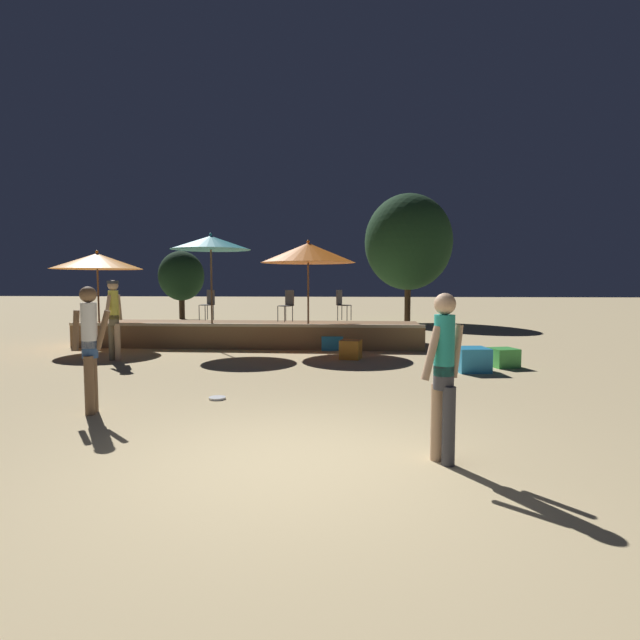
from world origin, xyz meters
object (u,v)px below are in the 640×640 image
at_px(cube_seat_3, 331,342).
at_px(bistro_chair_2, 288,303).
at_px(cube_seat_0, 503,358).
at_px(person_1, 114,314).
at_px(background_tree_1, 408,242).
at_px(bistro_chair_0, 342,302).
at_px(bistro_chair_1, 209,302).
at_px(background_tree_0, 181,276).
at_px(patio_umbrella_0, 308,253).
at_px(cube_seat_2, 351,349).
at_px(person_0, 90,344).
at_px(patio_umbrella_1, 211,243).
at_px(patio_umbrella_2, 97,261).
at_px(person_2, 444,371).
at_px(frisbee_disc, 217,398).
at_px(cube_seat_1, 472,359).

bearing_deg(cube_seat_3, bistro_chair_2, 151.02).
relative_size(cube_seat_0, person_1, 0.34).
xyz_separation_m(person_1, background_tree_1, (7.93, 12.21, 2.59)).
relative_size(bistro_chair_0, bistro_chair_2, 1.00).
relative_size(bistro_chair_1, background_tree_0, 0.26).
distance_m(patio_umbrella_0, cube_seat_2, 3.16).
bearing_deg(bistro_chair_1, cube_seat_3, 19.85).
bearing_deg(person_1, person_0, 130.11).
relative_size(patio_umbrella_0, cube_seat_3, 4.47).
relative_size(patio_umbrella_1, cube_seat_2, 5.70).
distance_m(cube_seat_3, background_tree_0, 13.80).
bearing_deg(bistro_chair_1, bistro_chair_2, 27.00).
distance_m(patio_umbrella_2, background_tree_0, 11.03).
relative_size(cube_seat_0, cube_seat_3, 0.97).
height_order(patio_umbrella_0, cube_seat_0, patio_umbrella_0).
distance_m(background_tree_0, background_tree_1, 11.31).
bearing_deg(background_tree_1, cube_seat_0, -85.87).
bearing_deg(person_2, cube_seat_2, -25.34).
xyz_separation_m(cube_seat_0, cube_seat_3, (-3.88, 2.53, -0.01)).
bearing_deg(cube_seat_0, patio_umbrella_1, 161.80).
height_order(patio_umbrella_0, person_1, patio_umbrella_0).
relative_size(bistro_chair_1, frisbee_disc, 3.41).
xyz_separation_m(cube_seat_0, frisbee_disc, (-5.34, -3.44, -0.18)).
bearing_deg(bistro_chair_0, cube_seat_3, -168.58).
bearing_deg(patio_umbrella_0, person_0, -108.49).
distance_m(patio_umbrella_1, person_2, 9.84).
bearing_deg(cube_seat_2, cube_seat_1, -30.79).
distance_m(person_2, frisbee_disc, 4.08).
relative_size(patio_umbrella_0, person_0, 1.68).
bearing_deg(cube_seat_3, bistro_chair_1, 162.99).
bearing_deg(frisbee_disc, cube_seat_0, 32.76).
height_order(cube_seat_0, bistro_chair_0, bistro_chair_0).
xyz_separation_m(person_1, frisbee_disc, (3.49, -3.61, -1.08)).
relative_size(cube_seat_3, background_tree_0, 0.20).
height_order(patio_umbrella_2, person_1, patio_umbrella_2).
relative_size(patio_umbrella_1, cube_seat_1, 4.39).
height_order(patio_umbrella_1, bistro_chair_1, patio_umbrella_1).
bearing_deg(person_1, background_tree_1, -106.33).
height_order(person_2, background_tree_0, background_tree_0).
bearing_deg(cube_seat_1, patio_umbrella_1, 154.97).
bearing_deg(background_tree_0, bistro_chair_0, -49.15).
height_order(person_2, bistro_chair_2, person_2).
relative_size(cube_seat_1, background_tree_1, 0.12).
relative_size(person_1, bistro_chair_1, 2.09).
xyz_separation_m(cube_seat_1, bistro_chair_0, (-2.84, 4.38, 1.01)).
xyz_separation_m(bistro_chair_0, bistro_chair_2, (-1.54, -0.51, 0.00)).
distance_m(person_0, frisbee_disc, 2.03).
bearing_deg(background_tree_1, patio_umbrella_2, -134.32).
bearing_deg(background_tree_0, cube_seat_1, -51.43).
relative_size(patio_umbrella_0, bistro_chair_2, 3.31).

